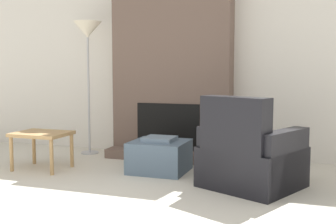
{
  "coord_description": "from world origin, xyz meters",
  "views": [
    {
      "loc": [
        1.85,
        -2.35,
        1.21
      ],
      "look_at": [
        0.0,
        3.01,
        0.64
      ],
      "focal_mm": 45.0,
      "sensor_mm": 36.0,
      "label": 1
    }
  ],
  "objects_px": {
    "ottoman": "(160,156)",
    "floor_lamp_left": "(88,36)",
    "armchair": "(248,160)",
    "side_table": "(42,137)"
  },
  "relations": [
    {
      "from": "ottoman",
      "to": "side_table",
      "type": "bearing_deg",
      "value": -165.86
    },
    {
      "from": "ottoman",
      "to": "armchair",
      "type": "bearing_deg",
      "value": -18.35
    },
    {
      "from": "armchair",
      "to": "side_table",
      "type": "relative_size",
      "value": 1.78
    },
    {
      "from": "ottoman",
      "to": "floor_lamp_left",
      "type": "distance_m",
      "value": 2.13
    },
    {
      "from": "ottoman",
      "to": "armchair",
      "type": "height_order",
      "value": "armchair"
    },
    {
      "from": "ottoman",
      "to": "armchair",
      "type": "relative_size",
      "value": 0.57
    },
    {
      "from": "ottoman",
      "to": "side_table",
      "type": "xyz_separation_m",
      "value": [
        -1.39,
        -0.35,
        0.2
      ]
    },
    {
      "from": "ottoman",
      "to": "side_table",
      "type": "relative_size",
      "value": 1.01
    },
    {
      "from": "armchair",
      "to": "side_table",
      "type": "bearing_deg",
      "value": 24.5
    },
    {
      "from": "armchair",
      "to": "side_table",
      "type": "xyz_separation_m",
      "value": [
        -2.49,
        0.01,
        0.09
      ]
    }
  ]
}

